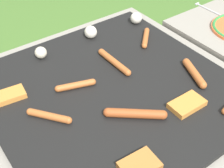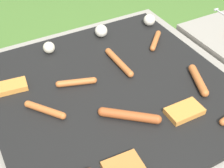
# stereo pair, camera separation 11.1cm
# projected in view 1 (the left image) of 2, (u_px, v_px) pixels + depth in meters

# --- Properties ---
(ground_plane) EXTENTS (14.00, 14.00, 0.00)m
(ground_plane) POSITION_uv_depth(u_px,v_px,m) (112.00, 157.00, 1.39)
(ground_plane) COLOR #47702D
(grill) EXTENTS (0.96, 0.96, 0.41)m
(grill) POSITION_uv_depth(u_px,v_px,m) (112.00, 127.00, 1.26)
(grill) COLOR gray
(grill) RESTS_ON ground_plane
(sausage_back_right) EXTENTS (0.17, 0.14, 0.03)m
(sausage_back_right) POSITION_uv_depth(u_px,v_px,m) (135.00, 114.00, 1.01)
(sausage_back_right) COLOR #A34C23
(sausage_back_right) RESTS_ON grill
(sausage_front_right) EXTENTS (0.08, 0.16, 0.03)m
(sausage_front_right) POSITION_uv_depth(u_px,v_px,m) (194.00, 73.00, 1.17)
(sausage_front_right) COLOR #B7602D
(sausage_front_right) RESTS_ON grill
(sausage_back_center) EXTENTS (0.11, 0.13, 0.02)m
(sausage_back_center) POSITION_uv_depth(u_px,v_px,m) (49.00, 116.00, 1.00)
(sausage_back_center) COLOR #B7602D
(sausage_back_center) RESTS_ON grill
(sausage_front_left) EXTENTS (0.03, 0.20, 0.03)m
(sausage_front_left) POSITION_uv_depth(u_px,v_px,m) (114.00, 62.00, 1.23)
(sausage_front_left) COLOR #B7602D
(sausage_front_left) RESTS_ON grill
(sausage_back_left) EXTENTS (0.11, 0.11, 0.02)m
(sausage_back_left) POSITION_uv_depth(u_px,v_px,m) (146.00, 38.00, 1.36)
(sausage_back_left) COLOR #B7602D
(sausage_back_left) RESTS_ON grill
(sausage_front_center) EXTENTS (0.14, 0.06, 0.02)m
(sausage_front_center) POSITION_uv_depth(u_px,v_px,m) (76.00, 85.00, 1.12)
(sausage_front_center) COLOR #B7602D
(sausage_front_center) RESTS_ON grill
(bread_slice_right) EXTENTS (0.12, 0.07, 0.02)m
(bread_slice_right) POSITION_uv_depth(u_px,v_px,m) (187.00, 104.00, 1.05)
(bread_slice_right) COLOR #D18438
(bread_slice_right) RESTS_ON grill
(bread_slice_left) EXTENTS (0.12, 0.08, 0.02)m
(bread_slice_left) POSITION_uv_depth(u_px,v_px,m) (8.00, 96.00, 1.08)
(bread_slice_left) COLOR #D18438
(bread_slice_left) RESTS_ON grill
(bread_slice_center) EXTENTS (0.11, 0.08, 0.02)m
(bread_slice_center) POSITION_uv_depth(u_px,v_px,m) (139.00, 166.00, 0.86)
(bread_slice_center) COLOR #B27033
(bread_slice_center) RESTS_ON grill
(mushroom_row) EXTENTS (0.78, 0.08, 0.06)m
(mushroom_row) POSITION_uv_depth(u_px,v_px,m) (73.00, 40.00, 1.32)
(mushroom_row) COLOR beige
(mushroom_row) RESTS_ON grill
(fork_utensil) EXTENTS (0.02, 0.20, 0.01)m
(fork_utensil) POSITION_uv_depth(u_px,v_px,m) (210.00, 10.00, 1.58)
(fork_utensil) COLOR silver
(fork_utensil) RESTS_ON side_ledge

